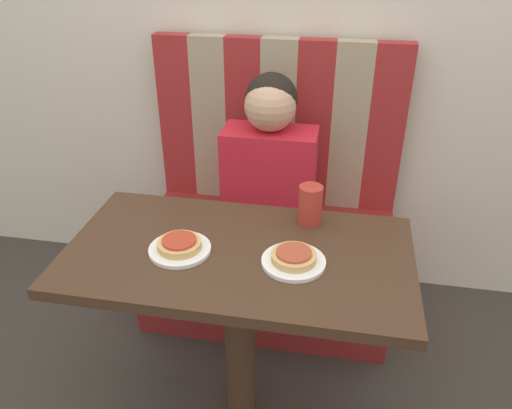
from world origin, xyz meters
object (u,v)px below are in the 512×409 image
Objects in this scene: plate_right at (293,262)px; drinking_cup at (310,205)px; pizza_left at (179,244)px; plate_left at (180,249)px; pizza_right at (294,256)px; person at (270,154)px.

plate_right is 0.24m from drinking_cup.
pizza_left is at bearing -147.28° from drinking_cup.
plate_left is 1.43× the size of drinking_cup.
pizza_right reaches higher than plate_left.
person is 0.64m from plate_right.
pizza_left reaches higher than plate_left.
pizza_left is at bearing 180.00° from pizza_right.
drinking_cup is at bearing 84.13° from plate_right.
pizza_left is 1.01× the size of drinking_cup.
pizza_left is at bearing -180.00° from plate_right.
plate_right is at bearing 90.00° from pizza_right.
person reaches higher than pizza_right.
person is at bearing 116.33° from drinking_cup.
drinking_cup is (0.02, 0.23, 0.06)m from plate_right.
pizza_right reaches higher than plate_right.
drinking_cup is at bearing 84.13° from pizza_right.
plate_left is 0.43m from drinking_cup.
plate_right is 1.43× the size of drinking_cup.
person is 4.92× the size of pizza_right.
plate_right is (0.17, -0.62, -0.05)m from person.
plate_right is 1.42× the size of pizza_right.
person is 3.46× the size of plate_left.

